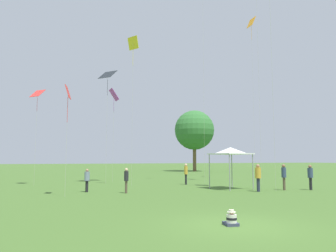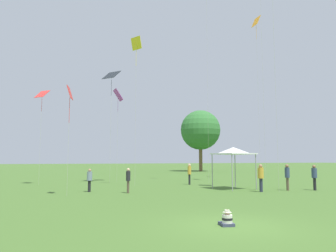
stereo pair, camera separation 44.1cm
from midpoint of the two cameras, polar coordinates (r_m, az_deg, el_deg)
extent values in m
plane|color=#426628|center=(11.50, 10.69, -16.70)|extent=(300.00, 300.00, 0.00)
cube|color=#383D56|center=(11.54, 9.73, -16.43)|extent=(0.51, 0.59, 0.10)
cylinder|color=silver|center=(11.42, 9.89, -15.60)|extent=(0.39, 0.39, 0.27)
cylinder|color=black|center=(11.42, 9.89, -15.60)|extent=(0.40, 0.40, 0.08)
sphere|color=#DBAD89|center=(11.38, 9.87, -14.56)|extent=(0.17, 0.17, 0.17)
cylinder|color=beige|center=(11.38, 9.87, -14.54)|extent=(0.29, 0.29, 0.01)
cylinder|color=beige|center=(11.38, 9.86, -14.37)|extent=(0.18, 0.18, 0.08)
cylinder|color=black|center=(25.74, 23.14, -9.24)|extent=(0.25, 0.25, 0.87)
cylinder|color=#334260|center=(25.70, 23.07, -7.51)|extent=(0.45, 0.45, 0.69)
sphere|color=brown|center=(25.68, 23.03, -6.52)|extent=(0.24, 0.24, 0.24)
cylinder|color=brown|center=(21.67, -7.89, -10.50)|extent=(0.21, 0.21, 0.79)
cylinder|color=#232328|center=(21.63, -7.86, -8.63)|extent=(0.39, 0.39, 0.63)
sphere|color=#DBAD89|center=(21.61, -7.85, -7.56)|extent=(0.21, 0.21, 0.21)
cylinder|color=black|center=(22.94, -14.50, -10.15)|extent=(0.26, 0.26, 0.75)
cylinder|color=gray|center=(22.90, -14.46, -8.46)|extent=(0.48, 0.48, 0.60)
sphere|color=#A37556|center=(22.88, -14.44, -7.50)|extent=(0.20, 0.20, 0.20)
cylinder|color=brown|center=(24.88, 19.09, -9.50)|extent=(0.21, 0.21, 0.89)
cylinder|color=#334260|center=(24.84, 19.03, -7.65)|extent=(0.38, 0.38, 0.71)
sphere|color=brown|center=(24.82, 19.00, -6.60)|extent=(0.24, 0.24, 0.24)
cylinder|color=black|center=(28.74, 2.70, -9.28)|extent=(0.24, 0.24, 0.88)
cylinder|color=gold|center=(28.70, 2.69, -7.70)|extent=(0.43, 0.43, 0.70)
sphere|color=#DBAD89|center=(28.69, 2.69, -6.80)|extent=(0.24, 0.24, 0.24)
cylinder|color=#282D42|center=(23.30, 14.92, -9.88)|extent=(0.26, 0.26, 0.90)
cylinder|color=gold|center=(23.26, 14.87, -7.89)|extent=(0.47, 0.47, 0.72)
sphere|color=#A37556|center=(23.24, 14.84, -6.76)|extent=(0.24, 0.24, 0.24)
cube|color=white|center=(24.87, 10.33, -4.79)|extent=(2.91, 2.91, 0.08)
cone|color=white|center=(24.87, 10.32, -4.18)|extent=(2.77, 2.77, 0.45)
cylinder|color=#99999E|center=(25.03, 6.72, -7.86)|extent=(0.07, 0.07, 2.54)
cylinder|color=#99999E|center=(26.47, 10.59, -7.68)|extent=(0.07, 0.07, 2.54)
cylinder|color=#99999E|center=(23.30, 10.16, -7.97)|extent=(0.07, 0.07, 2.54)
cylinder|color=#99999E|center=(24.84, 14.08, -7.74)|extent=(0.07, 0.07, 2.54)
cube|color=red|center=(30.52, -22.16, 5.29)|extent=(1.34, 1.34, 0.74)
cylinder|color=red|center=(30.36, -22.22, 3.53)|extent=(0.02, 0.02, 1.15)
cylinder|color=#BCB7A8|center=(30.04, -22.44, -2.06)|extent=(0.01, 0.01, 7.83)
cube|color=orange|center=(39.99, 13.97, 17.13)|extent=(0.56, 1.21, 1.10)
cylinder|color=orange|center=(39.53, 14.02, 15.49)|extent=(0.02, 0.02, 1.63)
cylinder|color=#BCB7A8|center=(37.48, 14.30, 4.59)|extent=(0.01, 0.01, 17.64)
cube|color=#1E2328|center=(31.50, -10.86, 8.80)|extent=(1.81, 1.83, 0.91)
cylinder|color=#1E2328|center=(31.21, -10.91, 6.60)|extent=(0.02, 0.02, 1.47)
cylinder|color=#BCB7A8|center=(30.63, -11.04, -0.35)|extent=(0.01, 0.01, 10.06)
cylinder|color=#BCB7A8|center=(31.30, 15.10, 9.19)|extent=(0.01, 0.01, 20.33)
cylinder|color=#BCB7A8|center=(24.33, 17.20, 8.19)|extent=(0.01, 0.01, 15.91)
cube|color=#B738C6|center=(32.90, -9.78, 5.39)|extent=(0.82, 1.35, 1.10)
cylinder|color=#B738C6|center=(32.71, -9.81, 3.58)|extent=(0.02, 0.02, 1.19)
cylinder|color=#BCB7A8|center=(32.35, -9.90, -2.03)|extent=(0.01, 0.01, 8.52)
cube|color=yellow|center=(28.99, -6.54, 14.17)|extent=(0.81, 1.06, 1.05)
cylinder|color=yellow|center=(28.62, -6.57, 11.97)|extent=(0.02, 0.02, 1.59)
cylinder|color=#BCB7A8|center=(27.53, -6.69, 2.28)|extent=(0.01, 0.01, 12.07)
cube|color=red|center=(20.90, -17.60, 5.65)|extent=(0.46, 0.88, 0.81)
cylinder|color=red|center=(20.72, -17.69, 2.74)|extent=(0.02, 0.02, 1.55)
cylinder|color=#BCB7A8|center=(20.53, -17.86, -2.92)|extent=(0.01, 0.01, 6.24)
cylinder|color=#BCB7A8|center=(32.08, 5.83, 8.44)|extent=(0.01, 0.01, 20.11)
cylinder|color=brown|center=(59.33, 4.43, -5.24)|extent=(0.62, 0.62, 5.47)
sphere|color=#337033|center=(59.55, 4.40, -0.71)|extent=(7.16, 7.16, 7.16)
camera|label=1|loc=(0.22, -90.74, 0.07)|focal=35.00mm
camera|label=2|loc=(0.22, 89.26, -0.07)|focal=35.00mm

